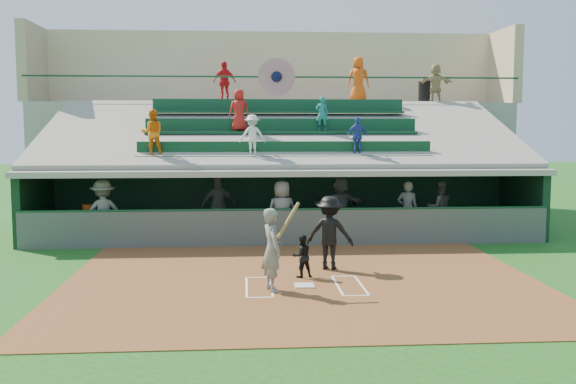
{
  "coord_description": "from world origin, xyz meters",
  "views": [
    {
      "loc": [
        -1.35,
        -14.08,
        3.58
      ],
      "look_at": [
        -0.13,
        3.5,
        1.8
      ],
      "focal_mm": 40.0,
      "sensor_mm": 36.0,
      "label": 1
    }
  ],
  "objects": [
    {
      "name": "catcher",
      "position": [
        0.02,
        0.88,
        0.53
      ],
      "size": [
        0.58,
        0.51,
        1.02
      ],
      "primitive_type": "imported",
      "rotation": [
        0.0,
        0.0,
        3.44
      ],
      "color": "black",
      "rests_on": "dirt_slab"
    },
    {
      "name": "dugout_bench",
      "position": [
        -0.1,
        7.87,
        0.27
      ],
      "size": [
        14.4,
        5.23,
        0.45
      ],
      "primitive_type": "cube",
      "rotation": [
        0.0,
        0.0,
        -0.32
      ],
      "color": "brown",
      "rests_on": "dugout_floor"
    },
    {
      "name": "concourse_staff_c",
      "position": [
        6.52,
        12.02,
        5.39
      ],
      "size": [
        1.47,
        0.52,
        1.57
      ],
      "primitive_type": "imported",
      "rotation": [
        0.0,
        0.0,
        3.1
      ],
      "color": "tan",
      "rests_on": "concourse_slab"
    },
    {
      "name": "trash_bin",
      "position": [
        6.38,
        12.89,
        5.06
      ],
      "size": [
        0.62,
        0.62,
        0.93
      ],
      "primitive_type": "cylinder",
      "color": "black",
      "rests_on": "concourse_slab"
    },
    {
      "name": "batter_at_plate",
      "position": [
        -0.74,
        -0.35,
        0.94
      ],
      "size": [
        0.93,
        0.8,
        1.95
      ],
      "color": "#5E615B",
      "rests_on": "dirt_slab"
    },
    {
      "name": "dugout_player_a",
      "position": [
        -5.61,
        5.49,
        1.02
      ],
      "size": [
        1.44,
        1.12,
        1.96
      ],
      "primitive_type": "imported",
      "rotation": [
        0.0,
        0.0,
        3.5
      ],
      "color": "#595C57",
      "rests_on": "dugout_floor"
    },
    {
      "name": "concourse_slab",
      "position": [
        0.0,
        13.5,
        2.3
      ],
      "size": [
        20.0,
        3.0,
        4.6
      ],
      "primitive_type": "cube",
      "color": "gray",
      "rests_on": "ground"
    },
    {
      "name": "dugout_player_f",
      "position": [
        5.11,
        6.59,
        0.93
      ],
      "size": [
        0.91,
        0.74,
        1.78
      ],
      "primitive_type": "imported",
      "rotation": [
        0.0,
        0.0,
        3.22
      ],
      "color": "#52544F",
      "rests_on": "dugout_floor"
    },
    {
      "name": "dugout_player_b",
      "position": [
        -2.18,
        6.89,
        1.03
      ],
      "size": [
        1.25,
        0.81,
        1.97
      ],
      "primitive_type": "imported",
      "rotation": [
        0.0,
        0.0,
        3.45
      ],
      "color": "#51534F",
      "rests_on": "dugout_floor"
    },
    {
      "name": "water_cooler",
      "position": [
        -6.14,
        6.02,
        1.01
      ],
      "size": [
        0.39,
        0.39,
        0.39
      ],
      "primitive_type": "cylinder",
      "color": "#C4410B",
      "rests_on": "white_table"
    },
    {
      "name": "concourse_staff_b",
      "position": [
        3.33,
        12.03,
        5.52
      ],
      "size": [
        0.97,
        0.71,
        1.83
      ],
      "primitive_type": "imported",
      "rotation": [
        0.0,
        0.0,
        3.0
      ],
      "color": "#DF4A0D",
      "rests_on": "concourse_slab"
    },
    {
      "name": "home_plate",
      "position": [
        0.0,
        0.0,
        0.04
      ],
      "size": [
        0.43,
        0.43,
        0.03
      ],
      "primitive_type": "cube",
      "color": "silver",
      "rests_on": "dirt_slab"
    },
    {
      "name": "dugout_player_d",
      "position": [
        1.82,
        6.75,
        1.02
      ],
      "size": [
        1.91,
        1.15,
        1.96
      ],
      "primitive_type": "imported",
      "rotation": [
        0.0,
        0.0,
        3.48
      ],
      "color": "#575954",
      "rests_on": "dugout_floor"
    },
    {
      "name": "dirt_slab",
      "position": [
        0.0,
        0.5,
        0.01
      ],
      "size": [
        11.0,
        9.0,
        0.02
      ],
      "primitive_type": "cube",
      "color": "brown",
      "rests_on": "ground"
    },
    {
      "name": "batters_box_chalk",
      "position": [
        0.0,
        0.0,
        0.02
      ],
      "size": [
        2.65,
        1.85,
        0.01
      ],
      "color": "silver",
      "rests_on": "dirt_slab"
    },
    {
      "name": "concourse_staff_a",
      "position": [
        -2.1,
        12.71,
        5.44
      ],
      "size": [
        1.07,
        0.79,
        1.68
      ],
      "primitive_type": "imported",
      "rotation": [
        0.0,
        0.0,
        3.58
      ],
      "color": "red",
      "rests_on": "concourse_slab"
    },
    {
      "name": "grandstand",
      "position": [
        -0.01,
        10.51,
        2.26
      ],
      "size": [
        20.4,
        10.4,
        7.8
      ],
      "color": "#505550",
      "rests_on": "ground"
    },
    {
      "name": "white_table",
      "position": [
        -6.13,
        6.0,
        0.43
      ],
      "size": [
        1.05,
        0.92,
        0.77
      ],
      "primitive_type": "cube",
      "rotation": [
        0.0,
        0.0,
        -0.34
      ],
      "color": "white",
      "rests_on": "dugout_floor"
    },
    {
      "name": "home_umpire",
      "position": [
        0.8,
        1.73,
        0.94
      ],
      "size": [
        1.34,
        0.99,
        1.85
      ],
      "primitive_type": "imported",
      "rotation": [
        0.0,
        0.0,
        2.86
      ],
      "color": "black",
      "rests_on": "dirt_slab"
    },
    {
      "name": "ground",
      "position": [
        0.0,
        0.0,
        0.0
      ],
      "size": [
        100.0,
        100.0,
        0.0
      ],
      "primitive_type": "plane",
      "color": "#174E16",
      "rests_on": "ground"
    },
    {
      "name": "dugout_player_c",
      "position": [
        -0.19,
        5.27,
        1.01
      ],
      "size": [
        1.07,
        0.82,
        1.94
      ],
      "primitive_type": "imported",
      "rotation": [
        0.0,
        0.0,
        3.38
      ],
      "color": "#575A55",
      "rests_on": "dugout_floor"
    },
    {
      "name": "dugout_player_e",
      "position": [
        3.9,
        6.03,
        0.95
      ],
      "size": [
        0.78,
        0.64,
        1.83
      ],
      "primitive_type": "imported",
      "rotation": [
        0.0,
        0.0,
        2.79
      ],
      "color": "#62645E",
      "rests_on": "dugout_floor"
    },
    {
      "name": "dugout_floor",
      "position": [
        0.0,
        6.75,
        0.02
      ],
      "size": [
        16.0,
        3.5,
        0.04
      ],
      "primitive_type": "cube",
      "color": "gray",
      "rests_on": "ground"
    }
  ]
}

